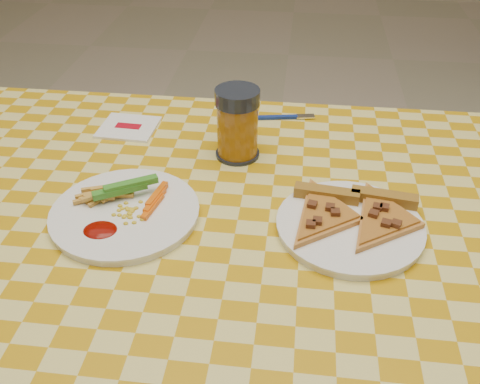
% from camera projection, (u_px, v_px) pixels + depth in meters
% --- Properties ---
extents(table, '(1.28, 0.88, 0.76)m').
position_uv_depth(table, '(238.00, 253.00, 0.92)').
color(table, white).
rests_on(table, ground).
extents(plate_left, '(0.27, 0.27, 0.01)m').
position_uv_depth(plate_left, '(125.00, 214.00, 0.88)').
color(plate_left, white).
rests_on(plate_left, table).
extents(plate_right, '(0.29, 0.29, 0.01)m').
position_uv_depth(plate_right, '(349.00, 227.00, 0.85)').
color(plate_right, white).
rests_on(plate_right, table).
extents(fries_veggies, '(0.16, 0.15, 0.04)m').
position_uv_depth(fries_veggies, '(122.00, 200.00, 0.88)').
color(fries_veggies, gold).
rests_on(fries_veggies, plate_left).
extents(pizza_slices, '(0.25, 0.23, 0.02)m').
position_uv_depth(pizza_slices, '(353.00, 214.00, 0.86)').
color(pizza_slices, gold).
rests_on(pizza_slices, plate_right).
extents(drink_glass, '(0.09, 0.09, 0.14)m').
position_uv_depth(drink_glass, '(237.00, 124.00, 1.00)').
color(drink_glass, black).
rests_on(drink_glass, table).
extents(napkin, '(0.12, 0.11, 0.01)m').
position_uv_depth(napkin, '(128.00, 127.00, 1.12)').
color(napkin, white).
rests_on(napkin, table).
extents(fork, '(0.13, 0.04, 0.01)m').
position_uv_depth(fork, '(287.00, 117.00, 1.16)').
color(fork, navy).
rests_on(fork, table).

